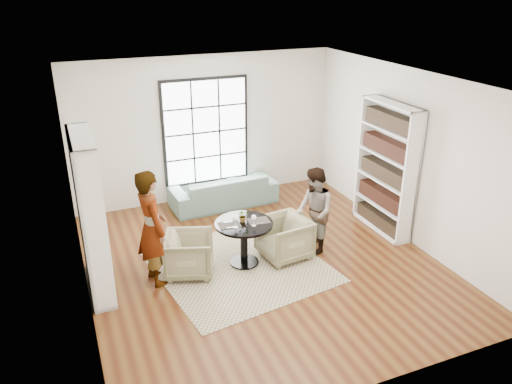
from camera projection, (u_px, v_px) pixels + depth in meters
name	position (u px, v px, depth m)	size (l,w,h in m)	color
ground	(262.00, 262.00, 8.30)	(6.00, 6.00, 0.00)	brown
room_shell	(249.00, 181.00, 8.27)	(6.00, 6.01, 6.00)	silver
rug	(240.00, 266.00, 8.18)	(2.55, 2.55, 0.01)	tan
pedestal_table	(244.00, 234.00, 8.06)	(0.94, 0.94, 0.75)	black
sofa	(224.00, 190.00, 10.32)	(2.18, 0.85, 0.64)	slate
armchair_left	(190.00, 254.00, 7.87)	(0.72, 0.75, 0.68)	tan
armchair_right	(284.00, 238.00, 8.34)	(0.76, 0.78, 0.71)	tan
person_left	(152.00, 228.00, 7.45)	(0.67, 0.44, 1.83)	gray
person_right	(314.00, 211.00, 8.37)	(0.73, 0.57, 1.50)	gray
placemat_left	(230.00, 225.00, 7.90)	(0.34, 0.26, 0.01)	black
placemat_right	(259.00, 221.00, 8.04)	(0.34, 0.26, 0.01)	black
cutlery_left	(230.00, 225.00, 7.90)	(0.14, 0.22, 0.01)	silver
cutlery_right	(259.00, 220.00, 8.03)	(0.14, 0.22, 0.01)	silver
wine_glass_left	(235.00, 219.00, 7.77)	(0.09, 0.09, 0.20)	silver
wine_glass_right	(254.00, 218.00, 7.83)	(0.09, 0.09, 0.19)	silver
flower_centerpiece	(243.00, 216.00, 7.99)	(0.18, 0.16, 0.20)	gray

